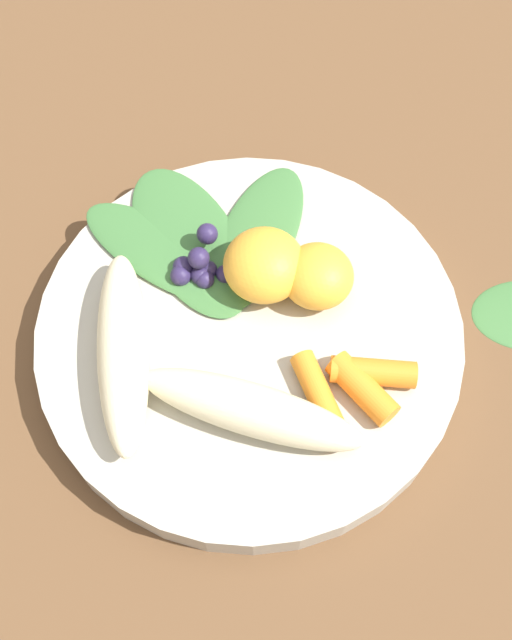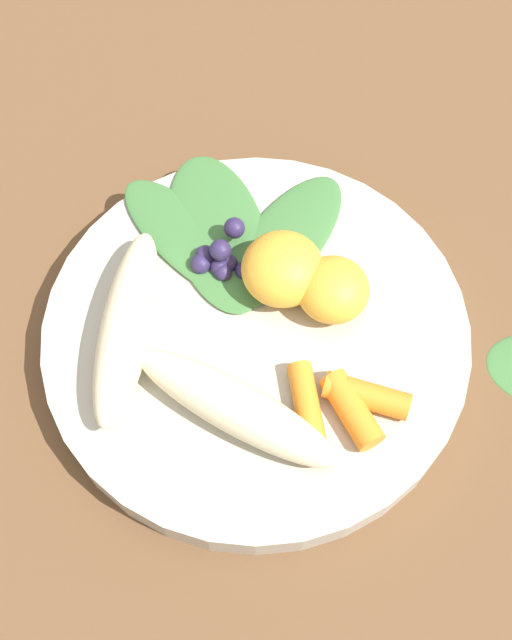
# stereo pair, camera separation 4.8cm
# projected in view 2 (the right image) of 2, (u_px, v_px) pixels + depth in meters

# --- Properties ---
(ground_plane) EXTENTS (2.40, 2.40, 0.00)m
(ground_plane) POSITION_uv_depth(u_px,v_px,m) (256.00, 344.00, 0.52)
(ground_plane) COLOR brown
(bowl) EXTENTS (0.27, 0.27, 0.03)m
(bowl) POSITION_uv_depth(u_px,v_px,m) (256.00, 336.00, 0.51)
(bowl) COLOR #B2AD9E
(bowl) RESTS_ON ground_plane
(banana_peeled_left) EXTENTS (0.14, 0.07, 0.03)m
(banana_peeled_left) POSITION_uv_depth(u_px,v_px,m) (236.00, 407.00, 0.45)
(banana_peeled_left) COLOR beige
(banana_peeled_left) RESTS_ON bowl
(banana_peeled_right) EXTENTS (0.04, 0.14, 0.03)m
(banana_peeled_right) POSITION_uv_depth(u_px,v_px,m) (127.00, 326.00, 0.48)
(banana_peeled_right) COLOR beige
(banana_peeled_right) RESTS_ON bowl
(orange_segment_near) EXTENTS (0.05, 0.05, 0.04)m
(orange_segment_near) POSITION_uv_depth(u_px,v_px,m) (282.00, 269.00, 0.49)
(orange_segment_near) COLOR #F4A833
(orange_segment_near) RESTS_ON bowl
(orange_segment_far) EXTENTS (0.05, 0.05, 0.03)m
(orange_segment_far) POSITION_uv_depth(u_px,v_px,m) (333.00, 290.00, 0.49)
(orange_segment_far) COLOR #F4A833
(orange_segment_far) RESTS_ON bowl
(carrot_front) EXTENTS (0.04, 0.06, 0.02)m
(carrot_front) POSITION_uv_depth(u_px,v_px,m) (308.00, 412.00, 0.46)
(carrot_front) COLOR orange
(carrot_front) RESTS_ON bowl
(carrot_mid_left) EXTENTS (0.04, 0.05, 0.02)m
(carrot_mid_left) POSITION_uv_depth(u_px,v_px,m) (352.00, 410.00, 0.46)
(carrot_mid_left) COLOR orange
(carrot_mid_left) RESTS_ON bowl
(carrot_mid_right) EXTENTS (0.05, 0.02, 0.02)m
(carrot_mid_right) POSITION_uv_depth(u_px,v_px,m) (366.00, 396.00, 0.46)
(carrot_mid_right) COLOR orange
(carrot_mid_right) RESTS_ON bowl
(blueberry_pile) EXTENTS (0.04, 0.04, 0.03)m
(blueberry_pile) POSITION_uv_depth(u_px,v_px,m) (221.00, 257.00, 0.51)
(blueberry_pile) COLOR #2D234C
(blueberry_pile) RESTS_ON bowl
(kale_leaf_left) EXTENTS (0.09, 0.13, 0.00)m
(kale_leaf_left) POSITION_uv_depth(u_px,v_px,m) (285.00, 240.00, 0.52)
(kale_leaf_left) COLOR #3D7038
(kale_leaf_left) RESTS_ON bowl
(kale_leaf_right) EXTENTS (0.11, 0.15, 0.00)m
(kale_leaf_right) POSITION_uv_depth(u_px,v_px,m) (219.00, 231.00, 0.53)
(kale_leaf_right) COLOR #3D7038
(kale_leaf_right) RESTS_ON bowl
(kale_leaf_rear) EXTENTS (0.13, 0.11, 0.00)m
(kale_leaf_rear) POSITION_uv_depth(u_px,v_px,m) (190.00, 239.00, 0.52)
(kale_leaf_rear) COLOR #3D7038
(kale_leaf_rear) RESTS_ON bowl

